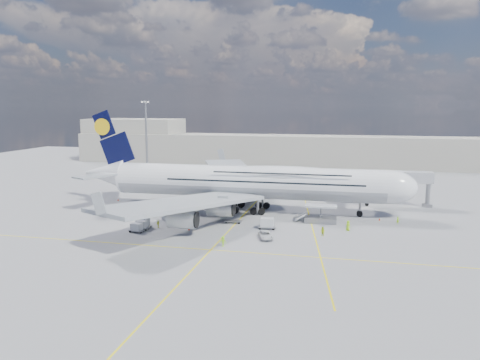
% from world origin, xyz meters
% --- Properties ---
extents(ground, '(300.00, 300.00, 0.00)m').
position_xyz_m(ground, '(0.00, 0.00, 0.00)').
color(ground, gray).
rests_on(ground, ground).
extents(taxi_line_main, '(0.25, 220.00, 0.01)m').
position_xyz_m(taxi_line_main, '(0.00, 0.00, 0.01)').
color(taxi_line_main, '#FFE80D').
rests_on(taxi_line_main, ground).
extents(taxi_line_cross, '(120.00, 0.25, 0.01)m').
position_xyz_m(taxi_line_cross, '(0.00, -20.00, 0.01)').
color(taxi_line_cross, '#FFE80D').
rests_on(taxi_line_cross, ground).
extents(taxi_line_diag, '(14.16, 99.06, 0.01)m').
position_xyz_m(taxi_line_diag, '(14.00, 10.00, 0.01)').
color(taxi_line_diag, '#FFE80D').
rests_on(taxi_line_diag, ground).
extents(airliner, '(77.26, 79.15, 23.71)m').
position_xyz_m(airliner, '(0.26, 10.00, 6.87)').
color(airliner, white).
rests_on(airliner, ground).
extents(jet_bridge, '(18.80, 12.10, 8.50)m').
position_xyz_m(jet_bridge, '(29.81, 20.94, 6.85)').
color(jet_bridge, '#B7B7BC').
rests_on(jet_bridge, ground).
extents(cargo_loader, '(8.53, 3.20, 3.67)m').
position_xyz_m(cargo_loader, '(16.82, 2.89, 1.25)').
color(cargo_loader, silver).
rests_on(cargo_loader, ground).
extents(light_mast, '(3.00, 0.70, 25.50)m').
position_xyz_m(light_mast, '(-40.00, 45.00, 13.21)').
color(light_mast, gray).
rests_on(light_mast, ground).
extents(terminal, '(180.00, 16.00, 12.00)m').
position_xyz_m(terminal, '(0.00, 95.00, 6.00)').
color(terminal, '#B2AD9E').
rests_on(terminal, ground).
extents(hangar, '(40.00, 22.00, 18.00)m').
position_xyz_m(hangar, '(-70.00, 100.00, 9.00)').
color(hangar, '#B2AD9E').
rests_on(hangar, ground).
extents(tree_line, '(160.00, 6.00, 8.00)m').
position_xyz_m(tree_line, '(40.00, 140.00, 4.00)').
color(tree_line, '#193814').
rests_on(tree_line, ground).
extents(dolly_row_a, '(3.61, 2.21, 0.50)m').
position_xyz_m(dolly_row_a, '(-24.58, 1.98, 0.39)').
color(dolly_row_a, gray).
rests_on(dolly_row_a, ground).
extents(dolly_row_b, '(2.80, 1.54, 1.75)m').
position_xyz_m(dolly_row_b, '(-16.80, -10.51, 0.94)').
color(dolly_row_b, gray).
rests_on(dolly_row_b, ground).
extents(dolly_row_c, '(2.98, 1.92, 1.75)m').
position_xyz_m(dolly_row_c, '(-16.98, -12.46, 0.94)').
color(dolly_row_c, gray).
rests_on(dolly_row_c, ground).
extents(dolly_back, '(3.49, 2.32, 2.03)m').
position_xyz_m(dolly_back, '(-17.24, -8.93, 1.09)').
color(dolly_back, gray).
rests_on(dolly_back, ground).
extents(dolly_nose_far, '(3.50, 2.03, 2.14)m').
position_xyz_m(dolly_nose_far, '(7.01, -4.55, 1.15)').
color(dolly_nose_far, gray).
rests_on(dolly_nose_far, ground).
extents(dolly_nose_near, '(3.49, 1.94, 0.50)m').
position_xyz_m(dolly_nose_near, '(-0.58, -1.39, 0.39)').
color(dolly_nose_near, gray).
rests_on(dolly_nose_near, ground).
extents(baggage_tug, '(3.49, 2.33, 2.00)m').
position_xyz_m(baggage_tug, '(-12.47, -3.60, 0.88)').
color(baggage_tug, white).
rests_on(baggage_tug, ground).
extents(catering_truck_inner, '(7.19, 4.05, 4.04)m').
position_xyz_m(catering_truck_inner, '(-7.75, 27.44, 1.91)').
color(catering_truck_inner, gray).
rests_on(catering_truck_inner, ground).
extents(catering_truck_outer, '(6.62, 4.96, 3.65)m').
position_xyz_m(catering_truck_outer, '(-8.22, 36.39, 1.69)').
color(catering_truck_outer, gray).
rests_on(catering_truck_outer, ground).
extents(service_van, '(3.63, 5.22, 1.33)m').
position_xyz_m(service_van, '(7.82, -11.41, 0.66)').
color(service_van, silver).
rests_on(service_van, ground).
extents(crew_nose, '(0.69, 0.63, 1.58)m').
position_xyz_m(crew_nose, '(32.46, 4.98, 0.79)').
color(crew_nose, '#A0E217').
rests_on(crew_nose, ground).
extents(crew_loader, '(1.15, 1.10, 1.86)m').
position_xyz_m(crew_loader, '(17.92, -7.76, 0.93)').
color(crew_loader, '#C4DC17').
rests_on(crew_loader, ground).
extents(crew_wing, '(0.60, 0.98, 1.55)m').
position_xyz_m(crew_wing, '(-14.23, -8.48, 0.78)').
color(crew_wing, yellow).
rests_on(crew_wing, ground).
extents(crew_van, '(1.16, 1.13, 2.01)m').
position_xyz_m(crew_van, '(22.50, -2.46, 1.01)').
color(crew_van, '#A3E618').
rests_on(crew_van, ground).
extents(crew_tug, '(1.21, 0.72, 1.85)m').
position_xyz_m(crew_tug, '(1.55, -17.84, 0.93)').
color(crew_tug, '#A9FF1A').
rests_on(crew_tug, ground).
extents(cone_nose, '(0.39, 0.39, 0.49)m').
position_xyz_m(cone_nose, '(29.01, 7.35, 0.24)').
color(cone_nose, '#F9370D').
rests_on(cone_nose, ground).
extents(cone_wing_left_inner, '(0.48, 0.48, 0.61)m').
position_xyz_m(cone_wing_left_inner, '(-10.94, 31.92, 0.29)').
color(cone_wing_left_inner, '#F9370D').
rests_on(cone_wing_left_inner, ground).
extents(cone_wing_left_outer, '(0.47, 0.47, 0.60)m').
position_xyz_m(cone_wing_left_outer, '(-13.70, 28.52, 0.29)').
color(cone_wing_left_outer, '#F9370D').
rests_on(cone_wing_left_outer, ground).
extents(cone_wing_right_inner, '(0.49, 0.49, 0.63)m').
position_xyz_m(cone_wing_right_inner, '(-14.09, -1.73, 0.30)').
color(cone_wing_right_inner, '#F9370D').
rests_on(cone_wing_right_inner, ground).
extents(cone_wing_right_outer, '(0.41, 0.41, 0.52)m').
position_xyz_m(cone_wing_right_outer, '(-7.67, -8.86, 0.25)').
color(cone_wing_right_outer, '#F9370D').
rests_on(cone_wing_right_outer, ground).
extents(cone_tail, '(0.38, 0.38, 0.48)m').
position_xyz_m(cone_tail, '(-34.48, 14.08, 0.23)').
color(cone_tail, '#F9370D').
rests_on(cone_tail, ground).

